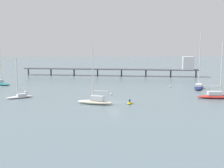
% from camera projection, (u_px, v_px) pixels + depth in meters
% --- Properties ---
extents(ground_plane, '(400.00, 400.00, 0.00)m').
position_uv_depth(ground_plane, '(114.00, 102.00, 65.41)').
color(ground_plane, slate).
extents(pier, '(66.10, 13.44, 7.48)m').
position_uv_depth(pier, '(147.00, 66.00, 113.63)').
color(pier, '#4C4C51').
rests_on(pier, ground_plane).
extents(sailboat_red, '(9.88, 2.93, 12.80)m').
position_uv_depth(sailboat_red, '(218.00, 95.00, 69.86)').
color(sailboat_red, red).
rests_on(sailboat_red, ground_plane).
extents(sailboat_white, '(6.12, 4.65, 9.39)m').
position_uv_depth(sailboat_white, '(20.00, 96.00, 70.30)').
color(sailboat_white, white).
rests_on(sailboat_white, ground_plane).
extents(sailboat_teal, '(8.32, 7.42, 12.75)m').
position_uv_depth(sailboat_teal, '(0.00, 82.00, 92.34)').
color(sailboat_teal, '#1E727A').
rests_on(sailboat_teal, ground_plane).
extents(sailboat_cream, '(7.94, 4.35, 11.90)m').
position_uv_depth(sailboat_cream, '(95.00, 100.00, 63.38)').
color(sailboat_cream, beige).
rests_on(sailboat_cream, ground_plane).
extents(sailboat_navy, '(5.48, 10.02, 15.25)m').
position_uv_depth(sailboat_navy, '(199.00, 86.00, 84.79)').
color(sailboat_navy, navy).
rests_on(sailboat_navy, ground_plane).
extents(dinghy_yellow, '(1.55, 2.40, 1.14)m').
position_uv_depth(dinghy_yellow, '(130.00, 103.00, 63.96)').
color(dinghy_yellow, yellow).
rests_on(dinghy_yellow, ground_plane).
extents(mooring_buoy_mid, '(0.69, 0.69, 0.69)m').
position_uv_depth(mooring_buoy_mid, '(26.00, 92.00, 76.57)').
color(mooring_buoy_mid, silver).
rests_on(mooring_buoy_mid, ground_plane).
extents(mooring_buoy_inner, '(0.50, 0.50, 0.50)m').
position_uv_depth(mooring_buoy_inner, '(111.00, 94.00, 74.21)').
color(mooring_buoy_inner, silver).
rests_on(mooring_buoy_inner, ground_plane).
extents(mooring_buoy_far, '(0.52, 0.52, 0.52)m').
position_uv_depth(mooring_buoy_far, '(170.00, 86.00, 87.16)').
color(mooring_buoy_far, silver).
rests_on(mooring_buoy_far, ground_plane).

